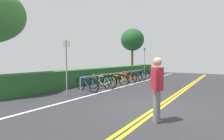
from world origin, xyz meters
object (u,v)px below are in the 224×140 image
sign_post_near (66,62)px  bicycle_3 (116,80)px  bike_rack (120,75)px  bicycle_2 (106,80)px  tree_mid (132,40)px  sign_post_far (144,60)px  bicycle_0 (87,84)px  pedestrian (157,85)px  bicycle_1 (101,82)px  bicycle_4 (124,78)px  bicycle_7 (139,75)px  bicycle_6 (136,76)px  bicycle_5 (130,77)px

sign_post_near → bicycle_3: bearing=-1.1°
bike_rack → bicycle_2: same height
bike_rack → tree_mid: tree_mid is taller
sign_post_far → bicycle_0: bearing=-179.4°
pedestrian → bike_rack: bearing=36.5°
sign_post_near → bicycle_1: bearing=-5.2°
bicycle_4 → sign_post_near: bearing=179.1°
bicycle_0 → tree_mid: size_ratio=0.36×
bicycle_7 → bicycle_1: bearing=-178.1°
bicycle_1 → bicycle_4: bearing=2.5°
bicycle_1 → bicycle_6: size_ratio=1.03×
sign_post_near → tree_mid: 13.14m
bicycle_2 → bicycle_6: 3.76m
tree_mid → pedestrian: bearing=-152.4°
pedestrian → bicycle_1: bearing=49.8°
bicycle_6 → tree_mid: size_ratio=0.35×
bicycle_4 → tree_mid: bearing=21.5°
bicycle_3 → sign_post_near: (-4.01, 0.08, 1.10)m
pedestrian → bicycle_2: bearing=45.2°
bicycle_0 → bicycle_6: size_ratio=1.05×
bicycle_4 → bicycle_7: size_ratio=1.00×
bicycle_3 → pedestrian: 6.80m
pedestrian → sign_post_near: 4.55m
pedestrian → bicycle_7: bearing=25.8°
bicycle_1 → sign_post_near: size_ratio=0.72×
tree_mid → bicycle_4: bearing=-158.5°
bicycle_5 → bicycle_4: bearing=178.4°
sign_post_far → tree_mid: tree_mid is taller
bicycle_1 → tree_mid: bearing=16.7°
bicycle_3 → bicycle_7: size_ratio=1.00×
bicycle_6 → bicycle_7: size_ratio=0.96×
bicycle_4 → bicycle_7: (2.64, 0.06, 0.03)m
bike_rack → bicycle_1: 2.28m
bicycle_2 → bicycle_4: size_ratio=0.99×
bicycle_5 → sign_post_far: bearing=2.7°
bicycle_1 → sign_post_near: bearing=174.8°
bicycle_1 → sign_post_far: bearing=2.1°
bicycle_1 → bicycle_6: (4.60, 0.03, -0.03)m
sign_post_near → tree_mid: size_ratio=0.50×
bicycle_5 → bike_rack: bearing=178.7°
pedestrian → sign_post_far: (10.16, 4.39, 0.57)m
bicycle_0 → pedestrian: size_ratio=1.08×
bicycle_1 → sign_post_far: sign_post_far is taller
bicycle_4 → bicycle_6: (1.78, -0.09, 0.01)m
bike_rack → tree_mid: size_ratio=1.57×
bicycle_0 → sign_post_far: bearing=0.6°
bicycle_6 → sign_post_far: sign_post_far is taller
bike_rack → bicycle_6: (2.33, -0.10, -0.22)m
bicycle_2 → sign_post_near: size_ratio=0.71×
pedestrian → bicycle_4: bearing=34.1°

